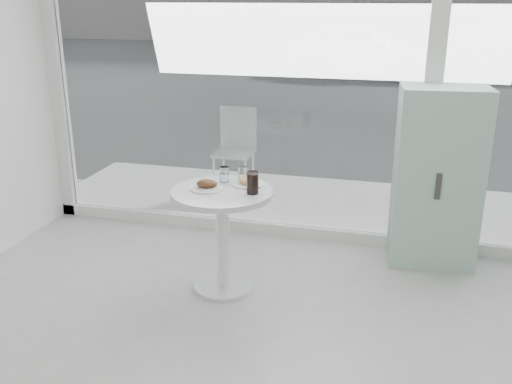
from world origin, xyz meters
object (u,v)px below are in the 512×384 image
(main_table, at_px, (222,219))
(cola_glass, at_px, (253,183))
(car_white, at_px, (360,50))
(water_tumbler_a, at_px, (225,175))
(water_tumbler_b, at_px, (243,175))
(mint_cabinet, at_px, (437,177))
(plate_fritter, at_px, (207,185))
(plate_donut, at_px, (248,182))
(patio_chair, at_px, (236,145))

(main_table, xyz_separation_m, cola_glass, (0.23, -0.01, 0.29))
(car_white, height_order, water_tumbler_a, car_white)
(water_tumbler_b, bearing_deg, main_table, -112.94)
(mint_cabinet, height_order, cola_glass, mint_cabinet)
(plate_fritter, relative_size, plate_donut, 1.00)
(cola_glass, bearing_deg, patio_chair, 109.67)
(plate_donut, distance_m, water_tumbler_a, 0.19)
(patio_chair, xyz_separation_m, water_tumbler_a, (0.45, -1.80, 0.25))
(mint_cabinet, distance_m, water_tumbler_b, 1.55)
(cola_glass, bearing_deg, main_table, 176.97)
(patio_chair, height_order, water_tumbler_b, patio_chair)
(patio_chair, bearing_deg, plate_donut, -71.16)
(mint_cabinet, height_order, car_white, mint_cabinet)
(patio_chair, height_order, car_white, car_white)
(water_tumbler_a, bearing_deg, patio_chair, 104.01)
(mint_cabinet, height_order, water_tumbler_a, mint_cabinet)
(patio_chair, relative_size, cola_glass, 5.84)
(patio_chair, bearing_deg, mint_cabinet, -29.51)
(patio_chair, height_order, cola_glass, patio_chair)
(car_white, bearing_deg, main_table, -171.86)
(cola_glass, bearing_deg, mint_cabinet, 35.25)
(main_table, bearing_deg, plate_fritter, -178.45)
(main_table, distance_m, water_tumbler_b, 0.36)
(patio_chair, distance_m, car_white, 9.96)
(cola_glass, bearing_deg, water_tumbler_a, 142.96)
(mint_cabinet, height_order, plate_donut, mint_cabinet)
(mint_cabinet, bearing_deg, water_tumbler_a, -160.77)
(mint_cabinet, relative_size, plate_donut, 5.97)
(patio_chair, bearing_deg, main_table, -76.55)
(patio_chair, distance_m, water_tumbler_b, 1.87)
(patio_chair, xyz_separation_m, water_tumbler_b, (0.58, -1.76, 0.26))
(plate_fritter, xyz_separation_m, water_tumbler_b, (0.20, 0.22, 0.02))
(mint_cabinet, bearing_deg, cola_glass, -149.88)
(mint_cabinet, xyz_separation_m, water_tumbler_b, (-1.40, -0.66, 0.11))
(plate_donut, bearing_deg, main_table, -131.88)
(patio_chair, relative_size, plate_donut, 3.81)
(plate_donut, bearing_deg, car_white, 90.75)
(main_table, relative_size, water_tumbler_a, 6.80)
(mint_cabinet, relative_size, patio_chair, 1.57)
(water_tumbler_a, bearing_deg, mint_cabinet, 24.35)
(car_white, xyz_separation_m, plate_fritter, (-0.10, -11.93, 0.12))
(main_table, distance_m, car_white, 11.93)
(car_white, bearing_deg, patio_chair, -174.65)
(main_table, xyz_separation_m, plate_donut, (0.15, 0.16, 0.24))
(water_tumbler_b, bearing_deg, patio_chair, 108.21)
(main_table, distance_m, mint_cabinet, 1.74)
(mint_cabinet, distance_m, car_white, 11.15)
(water_tumbler_b, bearing_deg, plate_donut, -47.71)
(plate_fritter, xyz_separation_m, cola_glass, (0.33, -0.01, 0.05))
(patio_chair, xyz_separation_m, plate_donut, (0.63, -1.82, 0.22))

